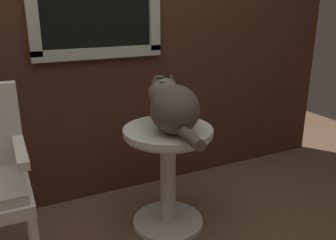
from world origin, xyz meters
TOP-DOWN VIEW (x-y plane):
  - back_wall at (0.00, 0.74)m, footprint 4.00×0.07m
  - wicker_side_table at (0.28, 0.17)m, footprint 0.53×0.53m
  - cat at (0.28, 0.12)m, footprint 0.31×0.63m
  - pewter_vase_with_ivy at (0.29, 0.27)m, footprint 0.13×0.13m

SIDE VIEW (x-z plane):
  - wicker_side_table at x=0.28m, z-range 0.11..0.75m
  - pewter_vase_with_ivy at x=0.29m, z-range 0.59..0.88m
  - cat at x=0.28m, z-range 0.64..0.93m
  - back_wall at x=0.00m, z-range 0.00..2.60m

